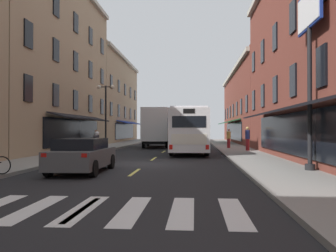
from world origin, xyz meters
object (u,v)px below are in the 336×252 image
transit_bus (189,130)px  bicycle_mid (69,152)px  box_truck (157,128)px  street_lamp_twin (106,114)px  pedestrian_far (229,138)px  pedestrian_near (96,138)px  sedan_near (82,155)px  billboard_sign (309,34)px  motorcycle_rider (97,149)px  sedan_mid (163,138)px  pedestrian_mid (248,138)px

transit_bus → bicycle_mid: 10.04m
box_truck → street_lamp_twin: bearing=-117.9°
pedestrian_far → pedestrian_near: bearing=140.1°
sedan_near → bicycle_mid: 5.61m
billboard_sign → transit_bus: bearing=112.5°
street_lamp_twin → pedestrian_near: bearing=118.5°
pedestrian_far → street_lamp_twin: (-10.19, -3.20, 2.03)m
box_truck → motorcycle_rider: 15.52m
transit_bus → pedestrian_far: transit_bus is taller
billboard_sign → box_truck: billboard_sign is taller
sedan_near → pedestrian_far: size_ratio=2.50×
motorcycle_rider → pedestrian_far: pedestrian_far is taller
street_lamp_twin → sedan_mid: bearing=79.2°
pedestrian_mid → pedestrian_far: pedestrian_mid is taller
bicycle_mid → pedestrian_far: 15.35m
bicycle_mid → pedestrian_mid: (11.13, 7.99, 0.59)m
pedestrian_mid → street_lamp_twin: 11.46m
transit_bus → pedestrian_near: bearing=153.6°
pedestrian_far → transit_bus: bearing=-168.9°
sedan_mid → bicycle_mid: bearing=-96.9°
sedan_near → pedestrian_near: pedestrian_near is taller
pedestrian_near → motorcycle_rider: bearing=104.2°
bicycle_mid → pedestrian_far: size_ratio=0.99×
billboard_sign → sedan_near: bearing=-177.8°
billboard_sign → motorcycle_rider: bearing=157.2°
sedan_near → pedestrian_mid: size_ratio=2.32×
sedan_mid → box_truck: bearing=-88.5°
billboard_sign → sedan_mid: size_ratio=1.51×
billboard_sign → motorcycle_rider: (-9.91, 4.16, -4.89)m
pedestrian_near → street_lamp_twin: size_ratio=0.30×
box_truck → bicycle_mid: bearing=-102.4°
transit_bus → street_lamp_twin: (-6.78, 0.97, 1.35)m
sedan_mid → street_lamp_twin: street_lamp_twin is taller
sedan_mid → transit_bus: bearing=-78.3°
transit_bus → billboard_sign: bearing=-67.5°
bicycle_mid → street_lamp_twin: (-0.15, 8.41, 2.55)m
billboard_sign → transit_bus: billboard_sign is taller
pedestrian_far → street_lamp_twin: street_lamp_twin is taller
transit_bus → pedestrian_mid: transit_bus is taller
pedestrian_near → street_lamp_twin: bearing=116.0°
motorcycle_rider → billboard_sign: bearing=-22.8°
sedan_near → street_lamp_twin: 13.89m
box_truck → sedan_mid: size_ratio=1.60×
transit_bus → motorcycle_rider: (-4.89, -7.96, -0.99)m
sedan_near → sedan_mid: size_ratio=0.89×
box_truck → bicycle_mid: (-3.28, -14.87, -1.46)m
transit_bus → pedestrian_far: bearing=50.7°
pedestrian_far → street_lamp_twin: 10.87m
sedan_mid → street_lamp_twin: size_ratio=0.91×
transit_bus → motorcycle_rider: size_ratio=5.38×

